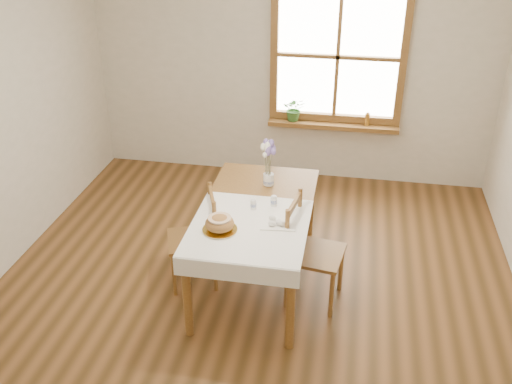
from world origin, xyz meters
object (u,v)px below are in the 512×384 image
at_px(chair_right, 316,252).
at_px(bread_plate, 220,230).
at_px(dining_table, 256,217).
at_px(flower_vase, 269,180).
at_px(chair_left, 192,238).

bearing_deg(chair_right, bread_plate, 119.25).
bearing_deg(bread_plate, dining_table, 62.87).
bearing_deg(dining_table, chair_right, -14.25).
xyz_separation_m(chair_right, bread_plate, (-0.72, -0.27, 0.30)).
height_order(bread_plate, flower_vase, flower_vase).
xyz_separation_m(dining_table, chair_right, (0.52, -0.13, -0.20)).
xyz_separation_m(dining_table, flower_vase, (0.04, 0.41, 0.14)).
bearing_deg(chair_right, dining_table, 84.38).
height_order(dining_table, chair_left, chair_left).
height_order(dining_table, bread_plate, bread_plate).
relative_size(bread_plate, flower_vase, 2.53).
relative_size(chair_right, flower_vase, 9.00).
distance_m(dining_table, chair_left, 0.59).
height_order(chair_left, chair_right, chair_right).
distance_m(dining_table, bread_plate, 0.46).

